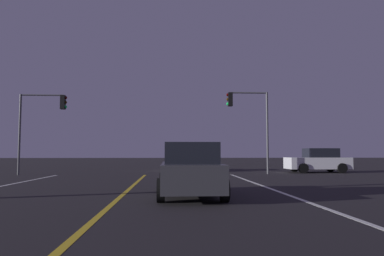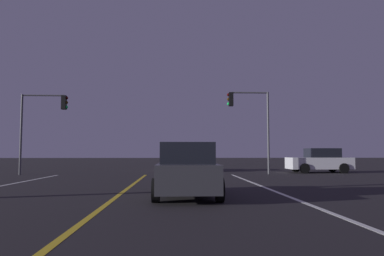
{
  "view_description": "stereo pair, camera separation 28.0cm",
  "coord_description": "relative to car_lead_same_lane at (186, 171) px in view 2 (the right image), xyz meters",
  "views": [
    {
      "loc": [
        1.56,
        1.19,
        1.39
      ],
      "look_at": [
        2.81,
        21.77,
        2.81
      ],
      "focal_mm": 33.77,
      "sensor_mm": 36.0,
      "label": 1
    },
    {
      "loc": [
        1.84,
        1.19,
        1.39
      ],
      "look_at": [
        2.81,
        21.77,
        2.81
      ],
      "focal_mm": 33.77,
      "sensor_mm": 36.0,
      "label": 2
    }
  ],
  "objects": [
    {
      "name": "car_ahead_far",
      "position": [
        0.11,
        16.13,
        0.0
      ],
      "size": [
        2.02,
        4.3,
        1.7
      ],
      "rotation": [
        0.0,
        0.0,
        1.57
      ],
      "color": "black",
      "rests_on": "ground"
    },
    {
      "name": "car_crossing_side",
      "position": [
        9.78,
        13.42,
        0.0
      ],
      "size": [
        4.3,
        2.02,
        1.7
      ],
      "rotation": [
        0.0,
        0.0,
        3.14
      ],
      "color": "black",
      "rests_on": "ground"
    },
    {
      "name": "car_lead_same_lane",
      "position": [
        0.0,
        0.0,
        0.0
      ],
      "size": [
        2.02,
        4.3,
        1.7
      ],
      "rotation": [
        0.0,
        0.0,
        1.57
      ],
      "color": "black",
      "rests_on": "ground"
    },
    {
      "name": "lane_edge_right",
      "position": [
        3.24,
        -3.67,
        -0.82
      ],
      "size": [
        0.16,
        30.05,
        0.01
      ],
      "primitive_type": "cube",
      "color": "silver",
      "rests_on": "ground"
    },
    {
      "name": "lane_center_divider",
      "position": [
        -2.21,
        -3.67,
        -0.82
      ],
      "size": [
        0.16,
        30.05,
        0.01
      ],
      "primitive_type": "cube",
      "color": "gold",
      "rests_on": "ground"
    },
    {
      "name": "traffic_light_near_left",
      "position": [
        -8.74,
        11.85,
        2.99
      ],
      "size": [
        2.97,
        0.36,
        5.12
      ],
      "color": "#4C4C51",
      "rests_on": "ground"
    },
    {
      "name": "traffic_light_near_right",
      "position": [
        4.46,
        11.85,
        3.17
      ],
      "size": [
        2.78,
        0.36,
        5.4
      ],
      "rotation": [
        0.0,
        0.0,
        3.14
      ],
      "color": "#4C4C51",
      "rests_on": "ground"
    }
  ]
}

